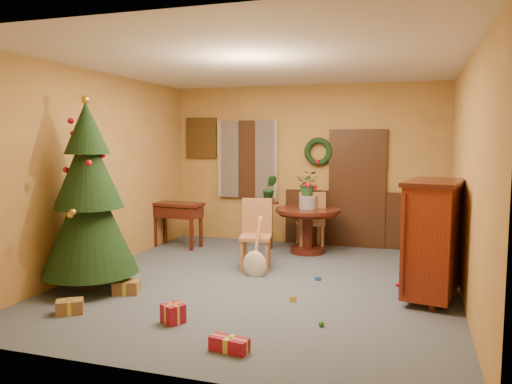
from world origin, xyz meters
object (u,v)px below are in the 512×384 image
at_px(writing_desk, 178,214).
at_px(sideboard, 433,236).
at_px(dining_table, 308,222).
at_px(christmas_tree, 89,199).
at_px(chair_near, 256,231).

height_order(writing_desk, sideboard, sideboard).
relative_size(dining_table, christmas_tree, 0.45).
relative_size(christmas_tree, sideboard, 1.71).
xyz_separation_m(chair_near, writing_desk, (-1.79, 0.99, 0.04)).
bearing_deg(christmas_tree, chair_near, 44.29).
xyz_separation_m(dining_table, christmas_tree, (-2.22, -2.90, 0.64)).
distance_m(dining_table, chair_near, 1.35).
bearing_deg(christmas_tree, writing_desk, 92.03).
distance_m(christmas_tree, writing_desk, 2.71).
height_order(chair_near, writing_desk, chair_near).
relative_size(chair_near, christmas_tree, 0.42).
relative_size(christmas_tree, writing_desk, 2.61).
bearing_deg(writing_desk, dining_table, 6.19).
height_order(chair_near, sideboard, sideboard).
bearing_deg(writing_desk, sideboard, -22.28).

